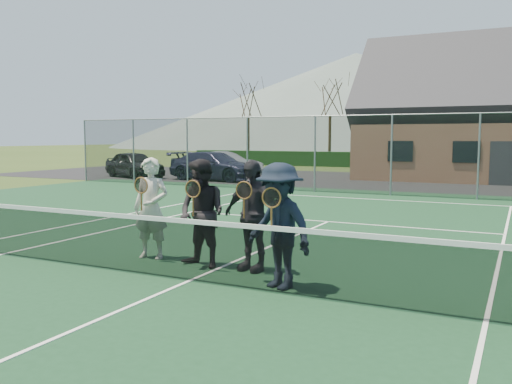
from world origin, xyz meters
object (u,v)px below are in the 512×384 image
player_b (202,213)px  player_d (279,226)px  car_c (215,166)px  player_a (151,208)px  tennis_net (189,247)px  player_c (252,215)px  car_a (134,164)px  car_b (224,165)px

player_b → player_d: 1.76m
car_c → player_a: 17.76m
tennis_net → player_c: player_c is taller
player_a → player_b: same height
car_c → car_a: bearing=99.4°
car_b → player_d: player_d is taller
player_a → car_b: bearing=116.1°
car_b → player_a: size_ratio=2.37×
car_b → player_c: 20.57m
car_b → car_c: size_ratio=0.86×
car_b → player_c: (10.62, -17.61, 0.22)m
car_c → player_a: bearing=-146.6°
car_a → player_a: player_a is taller
car_a → player_c: player_c is taller
car_a → tennis_net: 21.98m
car_a → player_b: 21.13m
player_d → player_a: bearing=165.2°
car_c → player_b: player_b is taller
tennis_net → player_d: size_ratio=6.49×
player_a → player_d: (2.82, -0.74, -0.00)m
car_a → tennis_net: (14.46, -16.56, -0.17)m
car_c → tennis_net: 19.36m
tennis_net → player_d: player_d is taller
car_a → player_d: bearing=-113.9°
player_b → player_c: size_ratio=1.00×
car_c → player_b: size_ratio=2.77×
car_a → tennis_net: bearing=-117.0°
player_a → player_c: (2.00, 0.02, -0.00)m
car_a → player_d: (15.81, -16.28, 0.21)m
car_a → player_b: bearing=-116.0°
tennis_net → player_d: (1.35, 0.28, 0.38)m
car_c → tennis_net: (9.56, -16.83, -0.18)m
car_b → tennis_net: 21.21m
car_b → player_b: player_b is taller
car_a → player_c: bearing=-114.1°
car_c → player_d: (10.92, -16.55, 0.20)m
car_b → player_c: player_c is taller
tennis_net → player_c: bearing=62.9°
car_a → car_b: bearing=-42.5°
car_c → player_d: player_d is taller
player_c → car_c: bearing=122.6°
player_c → player_d: bearing=-42.6°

